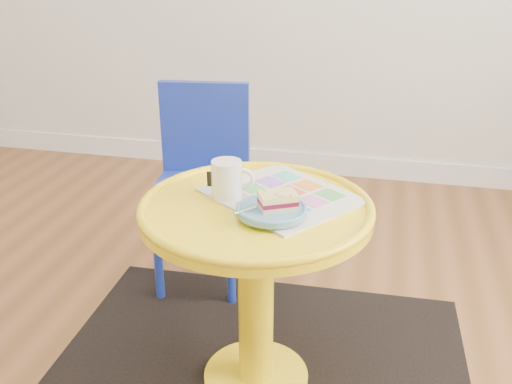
% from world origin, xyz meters
% --- Properties ---
extents(room_walls, '(4.00, 4.00, 4.00)m').
position_xyz_m(room_walls, '(-0.99, 0.99, 0.06)').
color(room_walls, silver).
rests_on(room_walls, ground).
extents(rug, '(1.33, 1.14, 0.01)m').
position_xyz_m(rug, '(0.41, 0.21, 0.00)').
color(rug, black).
rests_on(rug, ground).
extents(side_table, '(0.63, 0.63, 0.60)m').
position_xyz_m(side_table, '(0.41, 0.21, 0.43)').
color(side_table, yellow).
rests_on(side_table, ground).
extents(chair, '(0.38, 0.38, 0.77)m').
position_xyz_m(chair, '(0.07, 0.77, 0.44)').
color(chair, navy).
rests_on(chair, ground).
extents(newspaper, '(0.49, 0.48, 0.01)m').
position_xyz_m(newspaper, '(0.47, 0.28, 0.60)').
color(newspaper, silver).
rests_on(newspaper, side_table).
extents(mug, '(0.12, 0.08, 0.11)m').
position_xyz_m(mug, '(0.33, 0.24, 0.65)').
color(mug, white).
rests_on(mug, side_table).
extents(plate, '(0.18, 0.18, 0.02)m').
position_xyz_m(plate, '(0.47, 0.15, 0.62)').
color(plate, '#548CB1').
rests_on(plate, newspaper).
extents(cake_slice, '(0.11, 0.10, 0.04)m').
position_xyz_m(cake_slice, '(0.48, 0.15, 0.64)').
color(cake_slice, '#D3BC8C').
rests_on(cake_slice, plate).
extents(fork, '(0.10, 0.12, 0.00)m').
position_xyz_m(fork, '(0.44, 0.15, 0.63)').
color(fork, silver).
rests_on(fork, plate).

